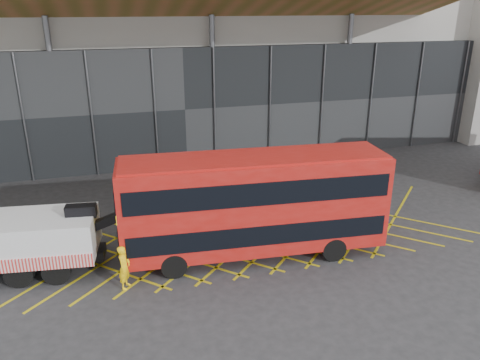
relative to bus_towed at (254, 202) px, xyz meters
name	(u,v)px	position (x,y,z in m)	size (l,w,h in m)	color
ground_plane	(188,245)	(-2.69, 1.75, -2.59)	(120.00, 120.00, 0.00)	#2B2B2E
road_markings	(252,236)	(0.51, 1.75, -2.59)	(23.16, 7.16, 0.01)	gold
construction_building	(165,27)	(-0.77, 20.14, 6.38)	(55.00, 23.97, 18.00)	#999993
bus_towed	(254,202)	(0.00, 0.00, 0.00)	(11.66, 3.60, 4.67)	#AD140F
worker	(124,267)	(-5.69, -1.07, -1.68)	(0.67, 0.44, 1.83)	yellow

